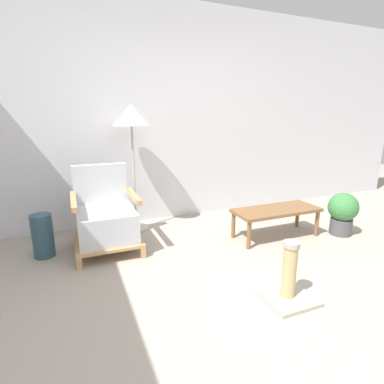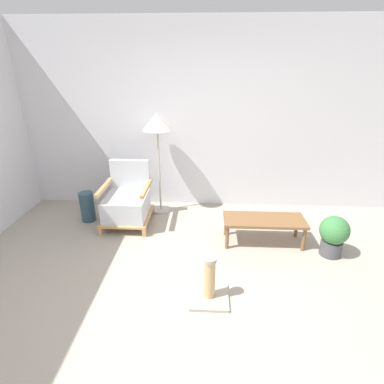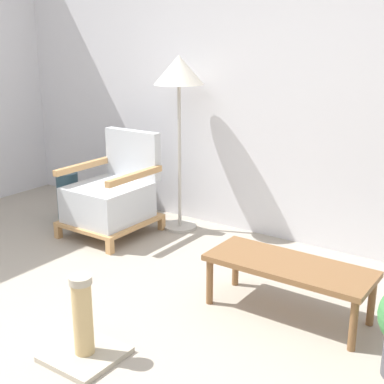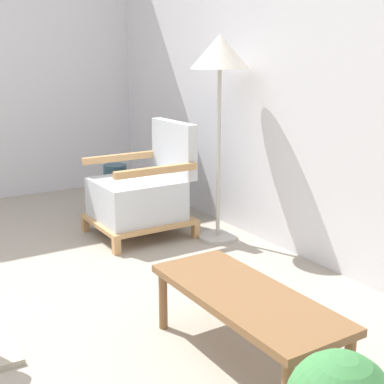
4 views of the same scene
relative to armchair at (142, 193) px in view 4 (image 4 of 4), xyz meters
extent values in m
cube|color=silver|center=(1.02, 0.73, 1.03)|extent=(8.00, 0.06, 2.70)
cube|color=tan|center=(-0.29, -0.35, -0.27)|extent=(0.05, 0.05, 0.11)
cube|color=tan|center=(0.29, -0.35, -0.27)|extent=(0.05, 0.05, 0.11)
cube|color=tan|center=(-0.29, 0.30, -0.27)|extent=(0.05, 0.05, 0.11)
cube|color=tan|center=(0.29, 0.30, -0.27)|extent=(0.05, 0.05, 0.11)
cube|color=tan|center=(0.00, -0.03, -0.20)|extent=(0.64, 0.70, 0.03)
cube|color=silver|center=(0.00, -0.05, -0.04)|extent=(0.56, 0.60, 0.30)
cube|color=silver|center=(0.00, 0.28, 0.32)|extent=(0.56, 0.08, 0.41)
cube|color=tan|center=(-0.29, -0.03, 0.23)|extent=(0.05, 0.64, 0.05)
cube|color=tan|center=(0.29, -0.03, 0.23)|extent=(0.05, 0.64, 0.05)
cylinder|color=#B7B2A8|center=(0.40, 0.42, -0.31)|extent=(0.29, 0.29, 0.03)
cylinder|color=#B7B2A8|center=(0.40, 0.42, 0.31)|extent=(0.03, 0.03, 1.22)
cone|color=silver|center=(0.40, 0.42, 1.04)|extent=(0.41, 0.41, 0.23)
cube|color=brown|center=(1.82, -0.42, -0.01)|extent=(1.00, 0.40, 0.04)
cylinder|color=brown|center=(1.36, -0.58, -0.17)|extent=(0.04, 0.04, 0.30)
cylinder|color=brown|center=(1.36, -0.26, -0.17)|extent=(0.04, 0.04, 0.30)
cylinder|color=brown|center=(2.28, -0.26, -0.17)|extent=(0.04, 0.04, 0.30)
cylinder|color=#2D4C5B|center=(-0.60, 0.05, -0.11)|extent=(0.20, 0.20, 0.43)
camera|label=1|loc=(-0.29, -3.02, 1.03)|focal=28.00mm
camera|label=2|loc=(1.09, -3.72, 1.76)|focal=28.00mm
camera|label=3|loc=(3.02, -3.15, 1.33)|focal=50.00mm
camera|label=4|loc=(3.52, -1.75, 1.03)|focal=50.00mm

